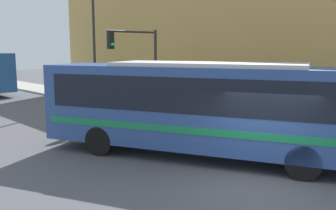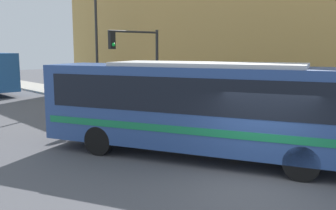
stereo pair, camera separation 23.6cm
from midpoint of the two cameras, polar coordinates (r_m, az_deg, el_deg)
ground_plane at (r=11.00m, az=12.68°, el=-11.66°), size 120.00×120.00×0.00m
sidewalk at (r=29.86m, az=-13.26°, el=1.29°), size 3.19×70.00×0.14m
building_facade at (r=26.70m, az=3.24°, el=10.55°), size 6.00×23.44×9.33m
city_bus at (r=12.76m, az=5.39°, el=0.22°), size 7.10×11.59×3.31m
fire_hydrant at (r=16.61m, az=13.94°, el=-3.01°), size 0.28×0.38×0.72m
traffic_light_pole at (r=20.40m, az=-4.82°, el=7.46°), size 3.28×0.35×4.65m
parking_meter at (r=19.44m, az=2.27°, el=0.58°), size 0.14×0.14×1.35m
street_lamp at (r=26.29m, az=-12.28°, el=10.86°), size 3.16×0.28×7.96m
pedestrian_near_corner at (r=24.69m, az=-3.93°, el=2.31°), size 0.34×0.34×1.79m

